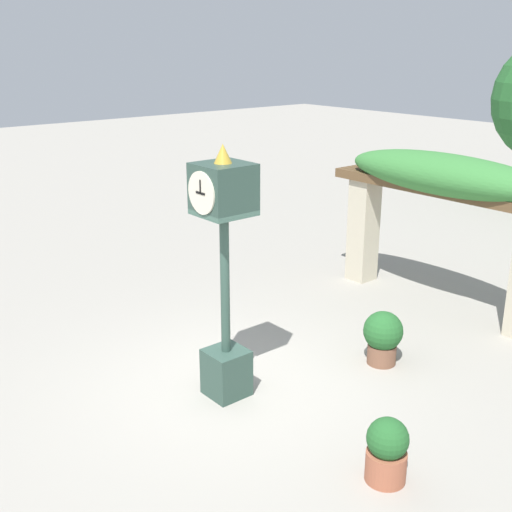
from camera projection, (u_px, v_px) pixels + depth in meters
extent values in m
plane|color=gray|center=(233.00, 385.00, 8.64)|extent=(60.00, 60.00, 0.00)
cube|color=#2D473D|center=(226.00, 372.00, 8.34)|extent=(0.50, 0.50, 0.63)
cylinder|color=#2D473D|center=(225.00, 286.00, 7.96)|extent=(0.12, 0.12, 1.77)
cylinder|color=gold|center=(224.00, 216.00, 7.68)|extent=(0.19, 0.19, 0.04)
cube|color=#2D473D|center=(223.00, 189.00, 7.57)|extent=(0.62, 0.62, 0.62)
cylinder|color=beige|center=(201.00, 193.00, 7.38)|extent=(0.51, 0.02, 0.51)
cylinder|color=beige|center=(245.00, 186.00, 7.77)|extent=(0.51, 0.02, 0.51)
cube|color=black|center=(200.00, 193.00, 7.37)|extent=(0.18, 0.01, 0.02)
cube|color=black|center=(200.00, 187.00, 7.35)|extent=(0.02, 0.01, 0.16)
cone|color=gold|center=(223.00, 153.00, 7.44)|extent=(0.22, 0.22, 0.23)
cube|color=#BCB299|center=(363.00, 230.00, 12.25)|extent=(0.44, 0.44, 1.98)
cube|color=brown|center=(435.00, 192.00, 10.55)|extent=(4.40, 0.13, 0.16)
cube|color=brown|center=(440.00, 190.00, 10.64)|extent=(4.40, 0.13, 0.16)
cube|color=brown|center=(446.00, 189.00, 10.73)|extent=(4.40, 0.13, 0.16)
cube|color=brown|center=(451.00, 188.00, 10.82)|extent=(4.40, 0.13, 0.16)
ellipsoid|color=#387A38|center=(444.00, 175.00, 10.61)|extent=(3.86, 1.04, 0.70)
cylinder|color=brown|center=(382.00, 354.00, 9.20)|extent=(0.41, 0.41, 0.29)
sphere|color=#235B28|center=(383.00, 331.00, 9.09)|extent=(0.57, 0.57, 0.57)
cylinder|color=#9E563D|center=(386.00, 466.00, 6.72)|extent=(0.43, 0.43, 0.34)
sphere|color=#235B28|center=(388.00, 439.00, 6.62)|extent=(0.45, 0.45, 0.45)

